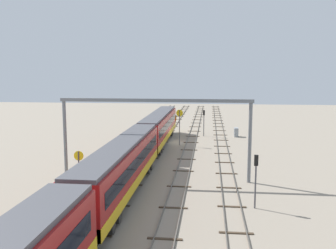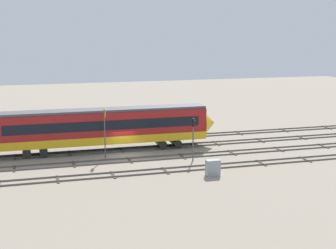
{
  "view_description": "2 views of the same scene",
  "coord_description": "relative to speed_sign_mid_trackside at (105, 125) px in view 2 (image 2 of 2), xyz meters",
  "views": [
    {
      "loc": [
        -59.31,
        -5.3,
        11.15
      ],
      "look_at": [
        5.21,
        1.87,
        2.17
      ],
      "focal_mm": 40.12,
      "sensor_mm": 36.0,
      "label": 1
    },
    {
      "loc": [
        -9.99,
        -52.55,
        13.88
      ],
      "look_at": [
        5.13,
        0.56,
        3.11
      ],
      "focal_mm": 52.53,
      "sensor_mm": 36.0,
      "label": 2
    }
  ],
  "objects": [
    {
      "name": "track_with_train",
      "position": [
        2.34,
        3.18,
        -3.6
      ],
      "size": [
        136.07,
        2.4,
        0.16
      ],
      "color": "#59544C",
      "rests_on": "ground"
    },
    {
      "name": "track_second_far",
      "position": [
        2.34,
        8.04,
        -3.6
      ],
      "size": [
        136.07,
        2.4,
        0.16
      ],
      "color": "#59544C",
      "rests_on": "ground"
    },
    {
      "name": "track_second_near",
      "position": [
        2.34,
        -1.67,
        -3.6
      ],
      "size": [
        136.07,
        2.4,
        0.16
      ],
      "color": "#59544C",
      "rests_on": "ground"
    },
    {
      "name": "speed_sign_mid_trackside",
      "position": [
        0.0,
        0.0,
        0.0
      ],
      "size": [
        0.14,
        1.04,
        5.53
      ],
      "color": "#4C4C51",
      "rests_on": "ground"
    },
    {
      "name": "relay_cabinet",
      "position": [
        8.94,
        -9.26,
        -2.89
      ],
      "size": [
        1.36,
        0.7,
        1.56
      ],
      "color": "gray",
      "rests_on": "ground"
    },
    {
      "name": "track_near_foreground",
      "position": [
        2.34,
        -6.53,
        -3.6
      ],
      "size": [
        136.07,
        2.4,
        0.16
      ],
      "color": "#59544C",
      "rests_on": "ground"
    },
    {
      "name": "signal_light_trackside_departure",
      "position": [
        8.86,
        -3.6,
        -0.65
      ],
      "size": [
        0.31,
        0.32,
        4.62
      ],
      "color": "#4C4C51",
      "rests_on": "ground"
    },
    {
      "name": "ground_plane",
      "position": [
        2.34,
        0.75,
        -3.67
      ],
      "size": [
        152.07,
        152.07,
        0.0
      ],
      "primitive_type": "plane",
      "color": "gray"
    }
  ]
}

